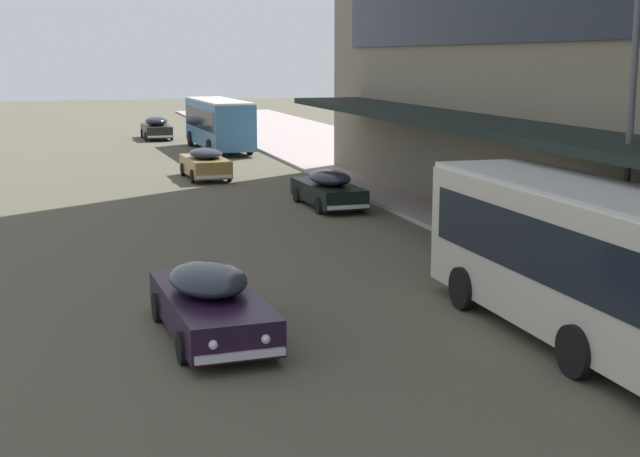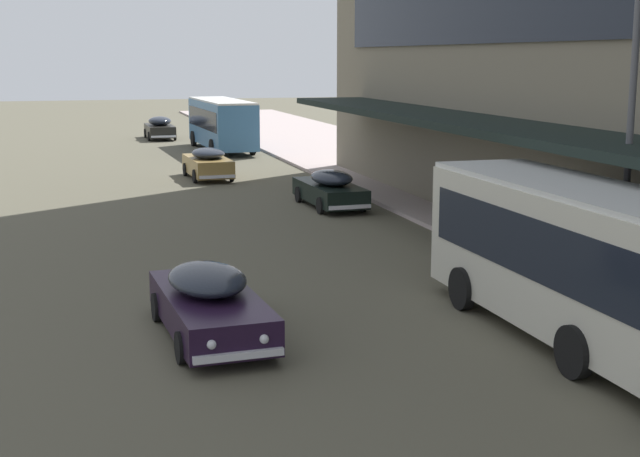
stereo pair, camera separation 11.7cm
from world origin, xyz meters
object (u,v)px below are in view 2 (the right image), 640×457
(sedan_oncoming_rear, at_px, (330,189))
(street_lamp, at_px, (625,117))
(sedan_second_mid, at_px, (160,128))
(transit_bus_kerbside_front, at_px, (222,121))
(sedan_lead_near, at_px, (209,302))
(sedan_trailing_near, at_px, (208,163))
(transit_bus_kerbside_rear, at_px, (610,264))

(sedan_oncoming_rear, distance_m, street_lamp, 16.34)
(sedan_second_mid, relative_size, street_lamp, 0.64)
(transit_bus_kerbside_front, distance_m, sedan_lead_near, 37.92)
(sedan_trailing_near, bearing_deg, transit_bus_kerbside_rear, -83.06)
(sedan_second_mid, xyz_separation_m, sedan_lead_near, (-3.83, -46.34, -0.05))
(transit_bus_kerbside_front, height_order, sedan_trailing_near, transit_bus_kerbside_front)
(sedan_second_mid, xyz_separation_m, sedan_trailing_near, (-0.01, -21.91, -0.03))
(sedan_second_mid, relative_size, sedan_trailing_near, 1.05)
(transit_bus_kerbside_front, bearing_deg, street_lamp, -86.34)
(transit_bus_kerbside_rear, height_order, sedan_oncoming_rear, transit_bus_kerbside_rear)
(transit_bus_kerbside_front, relative_size, sedan_lead_near, 1.91)
(sedan_trailing_near, bearing_deg, transit_bus_kerbside_front, 77.19)
(street_lamp, bearing_deg, sedan_trailing_near, 102.00)
(transit_bus_kerbside_rear, xyz_separation_m, sedan_trailing_near, (-3.40, 27.92, -1.11))
(sedan_second_mid, bearing_deg, sedan_trailing_near, -90.03)
(street_lamp, bearing_deg, transit_bus_kerbside_rear, -126.47)
(transit_bus_kerbside_rear, height_order, sedan_lead_near, transit_bus_kerbside_rear)
(sedan_second_mid, distance_m, sedan_trailing_near, 21.91)
(transit_bus_kerbside_front, xyz_separation_m, sedan_second_mid, (-2.92, 9.04, -1.03))
(sedan_lead_near, xyz_separation_m, street_lamp, (9.19, -0.83, 3.74))
(transit_bus_kerbside_front, xyz_separation_m, street_lamp, (2.44, -38.12, 2.66))
(transit_bus_kerbside_front, height_order, sedan_lead_near, transit_bus_kerbside_front)
(sedan_trailing_near, height_order, sedan_lead_near, sedan_trailing_near)
(transit_bus_kerbside_front, bearing_deg, sedan_second_mid, 107.87)
(sedan_lead_near, bearing_deg, sedan_trailing_near, 81.11)
(transit_bus_kerbside_rear, xyz_separation_m, street_lamp, (1.97, 2.66, 2.61))
(transit_bus_kerbside_front, relative_size, sedan_second_mid, 2.03)
(sedan_second_mid, bearing_deg, transit_bus_kerbside_front, -72.13)
(transit_bus_kerbside_rear, distance_m, sedan_second_mid, 49.96)
(street_lamp, bearing_deg, sedan_oncoming_rear, 97.48)
(sedan_oncoming_rear, distance_m, sedan_second_mid, 31.57)
(sedan_trailing_near, bearing_deg, sedan_second_mid, 89.97)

